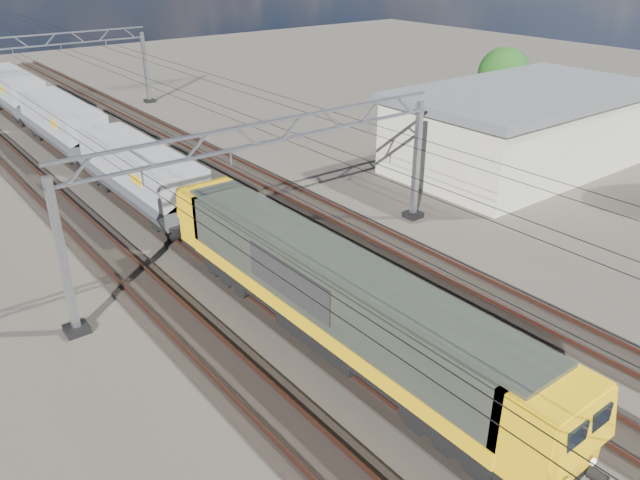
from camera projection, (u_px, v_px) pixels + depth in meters
ground at (325, 298)px, 27.39m from camera, size 160.00×160.00×0.00m
track_outer_west at (203, 345)px, 24.05m from camera, size 2.60×140.00×0.30m
track_loco at (288, 312)px, 26.26m from camera, size 2.60×140.00×0.30m
track_inner_east at (359, 283)px, 28.47m from camera, size 2.60×140.00×0.30m
track_outer_east at (421, 259)px, 30.68m from camera, size 2.60×140.00×0.30m
catenary_gantry_mid at (271, 189)px, 28.57m from camera, size 19.90×0.90×7.11m
catenary_gantry_far at (42, 73)px, 54.27m from camera, size 19.90×0.90×7.11m
overhead_wires at (225, 131)px, 30.63m from camera, size 12.03×140.00×0.53m
locomotive at (333, 294)px, 23.12m from camera, size 2.76×21.10×3.62m
hopper_wagon_lead at (140, 172)px, 35.80m from camera, size 3.38×13.00×3.25m
hopper_wagon_mid at (62, 121)px, 45.93m from camera, size 3.38×13.00×3.25m
hopper_wagon_third at (12, 89)px, 56.07m from camera, size 3.38×13.00×3.25m
industrial_shed at (523, 127)px, 42.66m from camera, size 18.60×10.60×5.40m
tree_far at (508, 76)px, 52.23m from camera, size 4.87×4.47×6.42m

